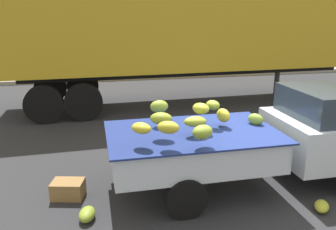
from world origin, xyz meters
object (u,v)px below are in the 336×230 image
object	(u,v)px
produce_crate	(68,189)
fallen_banana_bunch_near_tailgate	(87,214)
fallen_banana_bunch_by_wheel	(322,206)
semi_trailer	(190,27)
pickup_truck	(299,134)

from	to	relation	value
produce_crate	fallen_banana_bunch_near_tailgate	bearing A→B (deg)	-66.66
fallen_banana_bunch_by_wheel	produce_crate	distance (m)	4.13
semi_trailer	fallen_banana_bunch_by_wheel	world-z (taller)	semi_trailer
pickup_truck	fallen_banana_bunch_near_tailgate	bearing A→B (deg)	-171.80
fallen_banana_bunch_near_tailgate	produce_crate	bearing A→B (deg)	113.34
pickup_truck	fallen_banana_bunch_by_wheel	world-z (taller)	pickup_truck
pickup_truck	produce_crate	xyz separation A→B (m)	(-4.13, 0.15, -0.74)
semi_trailer	fallen_banana_bunch_by_wheel	size ratio (longest dim) A/B	36.84
fallen_banana_bunch_by_wheel	produce_crate	world-z (taller)	produce_crate
fallen_banana_bunch_near_tailgate	fallen_banana_bunch_by_wheel	distance (m)	3.65
produce_crate	pickup_truck	bearing A→B (deg)	-2.14
pickup_truck	semi_trailer	xyz separation A→B (m)	(-0.46, 5.85, 1.66)
pickup_truck	produce_crate	size ratio (longest dim) A/B	9.80
semi_trailer	produce_crate	distance (m)	7.19
pickup_truck	fallen_banana_bunch_by_wheel	distance (m)	1.39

